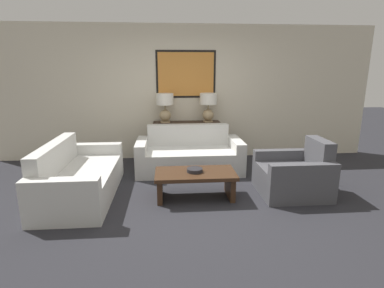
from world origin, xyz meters
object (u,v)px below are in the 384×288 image
at_px(table_lamp_right, 208,104).
at_px(couch_by_side, 79,178).
at_px(table_lamp_left, 165,105).
at_px(couch_by_back_wall, 189,156).
at_px(decorative_bowl, 195,170).
at_px(armchair_near_back_wall, 294,176).
at_px(console_table, 187,141).
at_px(coffee_table, 195,179).

height_order(table_lamp_right, couch_by_side, table_lamp_right).
height_order(table_lamp_left, couch_by_back_wall, table_lamp_left).
bearing_deg(decorative_bowl, couch_by_side, 173.83).
bearing_deg(couch_by_back_wall, armchair_near_back_wall, -38.66).
height_order(couch_by_back_wall, decorative_bowl, couch_by_back_wall).
xyz_separation_m(console_table, coffee_table, (0.00, -1.86, -0.10)).
relative_size(console_table, armchair_near_back_wall, 1.40).
bearing_deg(couch_by_side, armchair_near_back_wall, -2.70).
relative_size(table_lamp_right, couch_by_side, 0.30).
bearing_deg(armchair_near_back_wall, couch_by_side, 177.30).
height_order(couch_by_side, coffee_table, couch_by_side).
bearing_deg(decorative_bowl, couch_by_back_wall, 89.61).
bearing_deg(coffee_table, armchair_near_back_wall, 1.45).
bearing_deg(coffee_table, table_lamp_right, 77.18).
relative_size(table_lamp_right, coffee_table, 0.50).
distance_m(console_table, decorative_bowl, 1.86).
bearing_deg(couch_by_side, coffee_table, -6.34).
bearing_deg(console_table, armchair_near_back_wall, -51.19).
distance_m(table_lamp_left, armchair_near_back_wall, 2.76).
relative_size(console_table, table_lamp_left, 2.34).
bearing_deg(console_table, table_lamp_right, 0.00).
height_order(table_lamp_right, decorative_bowl, table_lamp_right).
distance_m(console_table, coffee_table, 1.87).
xyz_separation_m(console_table, table_lamp_left, (-0.42, 0.00, 0.73)).
xyz_separation_m(table_lamp_right, coffee_table, (-0.42, -1.86, -0.84)).
xyz_separation_m(table_lamp_right, armchair_near_back_wall, (1.04, -1.83, -0.85)).
xyz_separation_m(coffee_table, armchair_near_back_wall, (1.47, 0.04, -0.01)).
height_order(table_lamp_right, couch_by_back_wall, table_lamp_right).
relative_size(couch_by_back_wall, decorative_bowl, 8.36).
bearing_deg(couch_by_back_wall, couch_by_side, -148.34).
distance_m(table_lamp_right, coffee_table, 2.09).
xyz_separation_m(console_table, couch_by_side, (-1.66, -1.68, -0.12)).
xyz_separation_m(table_lamp_left, couch_by_side, (-1.24, -1.68, -0.85)).
xyz_separation_m(couch_by_side, coffee_table, (1.66, -0.18, 0.01)).
bearing_deg(couch_by_back_wall, console_table, 90.00).
bearing_deg(couch_by_side, decorative_bowl, -6.17).
height_order(table_lamp_left, armchair_near_back_wall, table_lamp_left).
height_order(console_table, armchair_near_back_wall, armchair_near_back_wall).
xyz_separation_m(table_lamp_right, couch_by_side, (-2.09, -1.68, -0.85)).
distance_m(couch_by_back_wall, decorative_bowl, 1.21).
bearing_deg(decorative_bowl, table_lamp_left, 102.62).
distance_m(couch_by_side, armchair_near_back_wall, 3.14).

